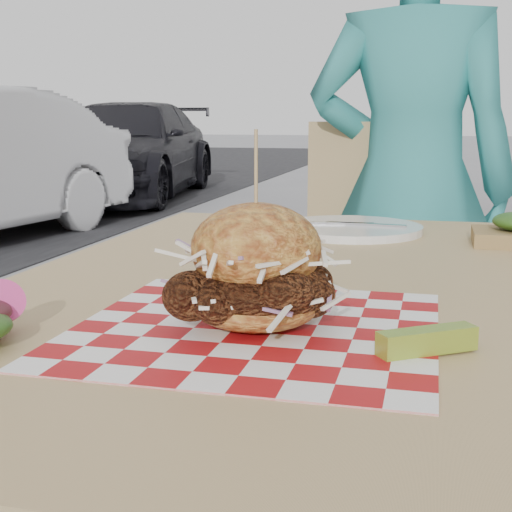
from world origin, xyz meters
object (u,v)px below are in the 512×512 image
(diner, at_px, (410,189))
(car_dark, at_px, (126,150))
(sandwich, at_px, (256,274))
(patio_table, at_px, (313,336))
(patio_chair, at_px, (383,271))

(diner, height_order, car_dark, diner)
(diner, relative_size, sandwich, 7.82)
(patio_table, bearing_deg, sandwich, -94.72)
(patio_table, distance_m, patio_chair, 1.01)
(diner, relative_size, patio_chair, 1.63)
(patio_table, xyz_separation_m, patio_chair, (0.03, 1.01, -0.12))
(patio_chair, bearing_deg, sandwich, -76.99)
(patio_chair, bearing_deg, patio_table, -76.36)
(diner, height_order, sandwich, diner)
(car_dark, bearing_deg, sandwich, -72.34)
(diner, distance_m, sandwich, 1.28)
(car_dark, relative_size, sandwich, 20.15)
(patio_table, height_order, sandwich, sandwich)
(patio_chair, bearing_deg, diner, 43.49)
(car_dark, distance_m, sandwich, 8.19)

